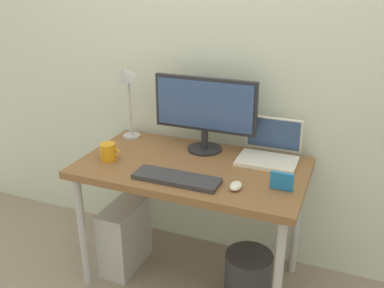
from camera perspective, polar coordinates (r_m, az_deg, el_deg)
ground_plane at (r=2.67m, az=0.00°, el=-17.62°), size 6.00×6.00×0.00m
back_wall at (r=2.47m, az=3.60°, el=12.55°), size 4.40×0.04×2.60m
desk at (r=2.30m, az=0.00°, el=-4.46°), size 1.22×0.69×0.75m
monitor at (r=2.37m, az=1.76°, el=4.76°), size 0.60×0.20×0.43m
laptop at (r=2.35m, az=10.55°, el=-0.72°), size 0.32×0.27×0.23m
desk_lamp at (r=2.55m, az=-8.97°, el=7.96°), size 0.11×0.16×0.48m
keyboard at (r=2.09m, az=-2.16°, el=-4.70°), size 0.44×0.14×0.02m
mouse at (r=2.02m, az=5.97°, el=-5.70°), size 0.06×0.09×0.03m
coffee_mug at (r=2.34m, az=-11.32°, el=-1.08°), size 0.12×0.09×0.10m
photo_frame at (r=2.03m, az=12.12°, el=-4.97°), size 0.11×0.02×0.09m
computer_tower at (r=2.68m, az=-9.12°, el=-12.24°), size 0.18×0.36×0.42m
wastebasket at (r=2.45m, az=7.63°, el=-17.56°), size 0.26×0.26×0.30m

